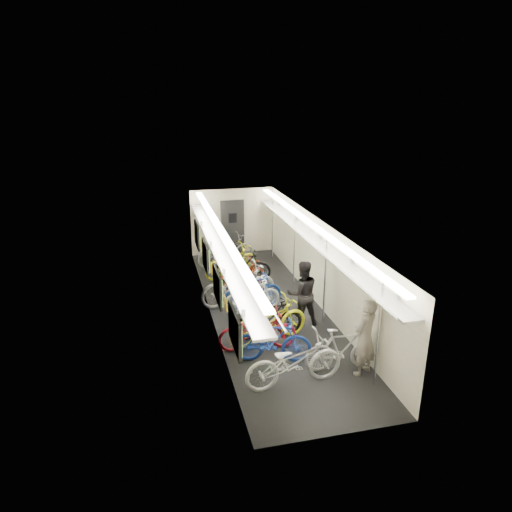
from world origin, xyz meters
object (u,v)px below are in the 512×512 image
passenger_near (365,337)px  passenger_mid (302,293)px  bicycle_1 (272,341)px  backpack (386,316)px  bicycle_0 (294,361)px

passenger_near → passenger_mid: 2.43m
bicycle_1 → backpack: backpack is taller
bicycle_1 → passenger_near: size_ratio=1.01×
bicycle_0 → passenger_near: bearing=-92.9°
bicycle_1 → bicycle_0: bearing=-151.9°
bicycle_0 → bicycle_1: bearing=6.6°
bicycle_1 → passenger_mid: passenger_mid is taller
bicycle_0 → passenger_near: 1.56m
bicycle_0 → backpack: size_ratio=5.34×
bicycle_1 → passenger_mid: 1.94m
backpack → passenger_mid: bearing=128.6°
bicycle_0 → bicycle_1: (-0.19, 0.92, -0.02)m
bicycle_0 → backpack: bearing=-94.0°
passenger_near → backpack: bearing=147.1°
passenger_near → backpack: passenger_near is taller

